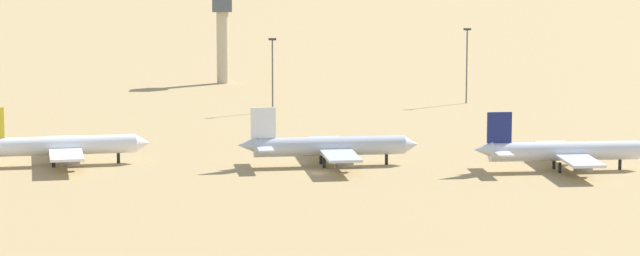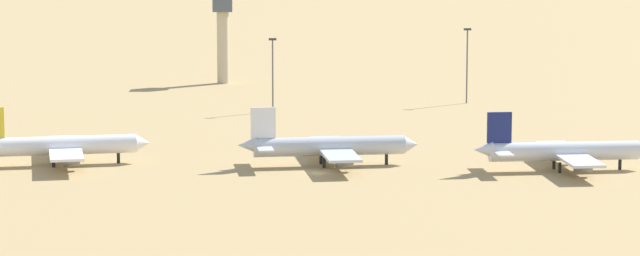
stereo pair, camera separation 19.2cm
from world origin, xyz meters
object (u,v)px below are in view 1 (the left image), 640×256
object	(u,v)px
control_tower	(222,28)
light_pole_mid	(467,61)
parked_jet_navy_4	(562,151)
parked_jet_yellow_2	(58,146)
light_pole_west	(272,70)
parked_jet_white_3	(328,146)

from	to	relation	value
control_tower	light_pole_mid	xyz separation A→B (m)	(59.60, -43.08, -4.59)
control_tower	parked_jet_navy_4	bearing A→B (deg)	-64.61
parked_jet_yellow_2	light_pole_mid	distance (m)	119.83
control_tower	light_pole_west	xyz separation A→B (m)	(13.00, -55.89, -5.15)
parked_jet_navy_4	light_pole_west	bearing A→B (deg)	119.03
parked_jet_navy_4	control_tower	size ratio (longest dim) A/B	1.32
parked_jet_yellow_2	control_tower	bearing A→B (deg)	69.03
parked_jet_white_3	control_tower	size ratio (longest dim) A/B	1.35
parked_jet_yellow_2	parked_jet_navy_4	size ratio (longest dim) A/B	1.02
parked_jet_white_3	light_pole_west	world-z (taller)	light_pole_west
control_tower	light_pole_west	size ratio (longest dim) A/B	1.45
parked_jet_white_3	light_pole_west	distance (m)	73.80
light_pole_west	light_pole_mid	xyz separation A→B (m)	(46.60, 12.82, 0.56)
parked_jet_yellow_2	control_tower	xyz separation A→B (m)	(26.43, 126.23, 11.27)
parked_jet_white_3	control_tower	distance (m)	131.27
parked_jet_yellow_2	light_pole_mid	size ratio (longest dim) A/B	1.83
control_tower	parked_jet_yellow_2	bearing A→B (deg)	-101.82
parked_jet_yellow_2	light_pole_west	xyz separation A→B (m)	(39.42, 70.34, 6.11)
parked_jet_white_3	light_pole_mid	size ratio (longest dim) A/B	1.84
parked_jet_navy_4	light_pole_mid	size ratio (longest dim) A/B	1.80
parked_jet_white_3	light_pole_mid	xyz separation A→B (m)	(36.95, 85.73, 6.67)
control_tower	light_pole_mid	size ratio (longest dim) A/B	1.36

